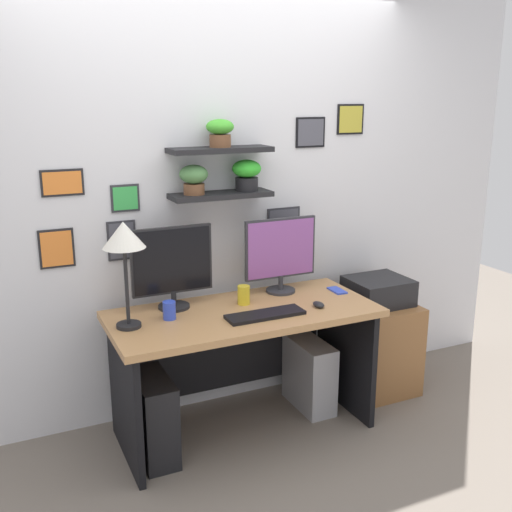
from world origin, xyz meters
name	(u,v)px	position (x,y,z in m)	size (l,w,h in m)	color
ground_plane	(244,429)	(0.00, 0.00, 0.00)	(8.00, 8.00, 0.00)	#70665B
back_wall_assembly	(214,193)	(0.00, 0.44, 1.36)	(4.40, 0.24, 2.70)	silver
desk	(240,342)	(0.00, 0.05, 0.54)	(1.51, 0.68, 0.75)	tan
monitor_left	(172,265)	(-0.34, 0.22, 1.00)	(0.47, 0.18, 0.47)	black
monitor_right	(280,253)	(0.34, 0.22, 1.00)	(0.47, 0.18, 0.46)	#2D2D33
keyboard	(265,315)	(0.07, -0.14, 0.76)	(0.44, 0.14, 0.02)	black
computer_mouse	(319,305)	(0.41, -0.13, 0.77)	(0.06, 0.09, 0.03)	black
desk_lamp	(124,241)	(-0.65, 0.02, 1.22)	(0.22, 0.22, 0.56)	black
cell_phone	(337,290)	(0.66, 0.07, 0.76)	(0.07, 0.14, 0.01)	blue
pen_cup	(169,310)	(-0.42, 0.05, 0.80)	(0.07, 0.07, 0.10)	blue
water_cup	(244,295)	(0.04, 0.10, 0.81)	(0.07, 0.07, 0.11)	yellow
drawer_cabinet	(375,346)	(1.02, 0.12, 0.30)	(0.44, 0.50, 0.60)	brown
printer	(378,291)	(1.02, 0.12, 0.69)	(0.38, 0.34, 0.17)	black
computer_tower_left	(154,417)	(-0.56, -0.04, 0.23)	(0.18, 0.40, 0.47)	black
computer_tower_right	(309,374)	(0.49, 0.08, 0.22)	(0.18, 0.40, 0.44)	#99999E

